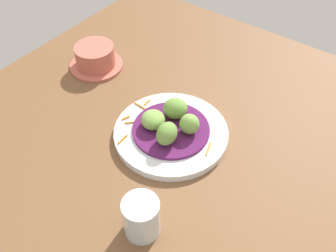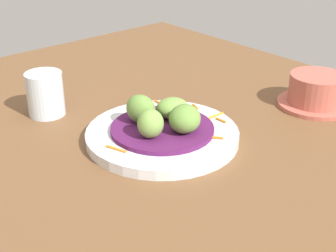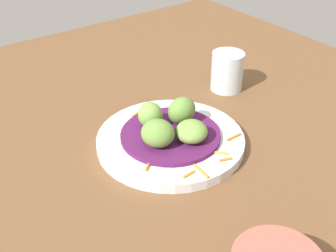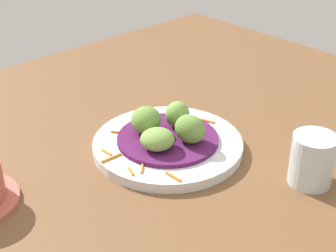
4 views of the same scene
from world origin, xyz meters
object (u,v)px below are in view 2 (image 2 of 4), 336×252
guac_scoop_left (140,109)px  guac_scoop_back (173,108)px  guac_scoop_right (185,119)px  water_glass (45,94)px  main_plate (162,135)px  terracotta_bowl (316,92)px  guac_scoop_center (151,124)px

guac_scoop_left → guac_scoop_back: 5.69cm
guac_scoop_right → water_glass: 27.50cm
main_plate → terracotta_bowl: (-8.61, -30.78, 2.00)cm
terracotta_bowl → water_glass: (30.19, 40.09, 1.15)cm
guac_scoop_left → water_glass: water_glass is taller
guac_scoop_back → guac_scoop_left: bearing=67.6°
main_plate → guac_scoop_left: 5.64cm
main_plate → terracotta_bowl: size_ratio=1.80×
guac_scoop_center → water_glass: water_glass is taller
guac_scoop_left → guac_scoop_center: guac_scoop_left is taller
main_plate → terracotta_bowl: bearing=-105.6°
guac_scoop_left → guac_scoop_back: guac_scoop_left is taller
guac_scoop_center → water_glass: bearing=13.7°
guac_scoop_center → water_glass: (23.11, 5.62, -0.75)cm
water_glass → guac_scoop_center: bearing=-166.3°
guac_scoop_right → terracotta_bowl: bearing=-99.6°
guac_scoop_center → guac_scoop_back: 8.01cm
main_plate → water_glass: size_ratio=3.15×
main_plate → guac_scoop_left: guac_scoop_left is taller
guac_scoop_right → terracotta_bowl: (-4.92, -29.25, -1.88)cm
main_plate → guac_scoop_right: bearing=-157.4°
guac_scoop_left → guac_scoop_center: size_ratio=1.16×
guac_scoop_left → guac_scoop_right: bearing=-157.4°
guac_scoop_right → water_glass: bearing=23.2°
guac_scoop_back → terracotta_bowl: terracotta_bowl is taller
guac_scoop_right → guac_scoop_back: 5.68cm
guac_scoop_left → terracotta_bowl: guac_scoop_left is taller
guac_scoop_center → water_glass: 23.80cm
guac_scoop_center → terracotta_bowl: 35.24cm
guac_scoop_left → guac_scoop_right: (-7.37, -3.06, -0.10)cm
main_plate → guac_scoop_right: (-3.69, -1.53, 3.88)cm
main_plate → guac_scoop_back: size_ratio=4.56×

